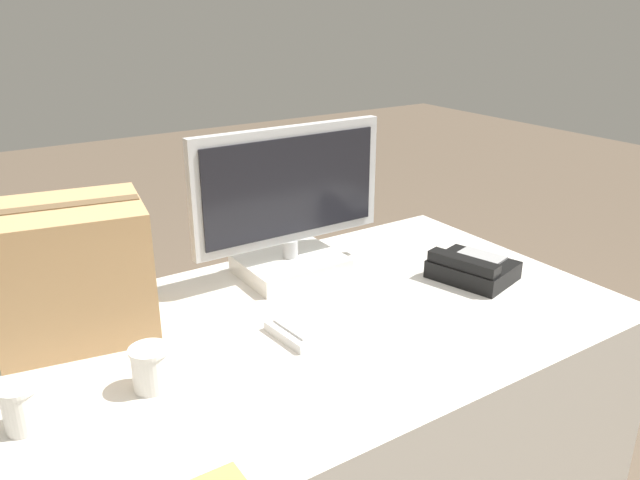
{
  "coord_description": "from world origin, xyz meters",
  "views": [
    {
      "loc": [
        -0.6,
        -1.14,
        1.49
      ],
      "look_at": [
        0.24,
        0.12,
        0.9
      ],
      "focal_mm": 35.0,
      "sensor_mm": 36.0,
      "label": 1
    }
  ],
  "objects_px": {
    "keyboard": "(354,309)",
    "desk_phone": "(472,268)",
    "monitor": "(290,214)",
    "paper_cup_left": "(21,407)",
    "cardboard_box": "(72,271)",
    "paper_cup_right": "(151,368)"
  },
  "relations": [
    {
      "from": "desk_phone",
      "to": "paper_cup_left",
      "type": "height_order",
      "value": "paper_cup_left"
    },
    {
      "from": "monitor",
      "to": "keyboard",
      "type": "relative_size",
      "value": 1.27
    },
    {
      "from": "monitor",
      "to": "keyboard",
      "type": "xyz_separation_m",
      "value": [
        0.0,
        -0.3,
        -0.17
      ]
    },
    {
      "from": "monitor",
      "to": "paper_cup_left",
      "type": "relative_size",
      "value": 6.28
    },
    {
      "from": "paper_cup_left",
      "to": "cardboard_box",
      "type": "height_order",
      "value": "cardboard_box"
    },
    {
      "from": "monitor",
      "to": "cardboard_box",
      "type": "relative_size",
      "value": 1.53
    },
    {
      "from": "keyboard",
      "to": "desk_phone",
      "type": "distance_m",
      "value": 0.4
    },
    {
      "from": "monitor",
      "to": "paper_cup_left",
      "type": "xyz_separation_m",
      "value": [
        -0.76,
        -0.33,
        -0.13
      ]
    },
    {
      "from": "cardboard_box",
      "to": "monitor",
      "type": "bearing_deg",
      "value": 1.23
    },
    {
      "from": "paper_cup_right",
      "to": "monitor",
      "type": "bearing_deg",
      "value": 32.29
    },
    {
      "from": "keyboard",
      "to": "desk_phone",
      "type": "relative_size",
      "value": 1.81
    },
    {
      "from": "desk_phone",
      "to": "paper_cup_left",
      "type": "relative_size",
      "value": 2.74
    },
    {
      "from": "paper_cup_left",
      "to": "cardboard_box",
      "type": "relative_size",
      "value": 0.24
    },
    {
      "from": "monitor",
      "to": "paper_cup_right",
      "type": "xyz_separation_m",
      "value": [
        -0.52,
        -0.33,
        -0.13
      ]
    },
    {
      "from": "monitor",
      "to": "desk_phone",
      "type": "height_order",
      "value": "monitor"
    },
    {
      "from": "keyboard",
      "to": "paper_cup_right",
      "type": "xyz_separation_m",
      "value": [
        -0.53,
        -0.03,
        0.03
      ]
    },
    {
      "from": "keyboard",
      "to": "paper_cup_left",
      "type": "relative_size",
      "value": 4.95
    },
    {
      "from": "monitor",
      "to": "paper_cup_right",
      "type": "height_order",
      "value": "monitor"
    },
    {
      "from": "keyboard",
      "to": "monitor",
      "type": "bearing_deg",
      "value": 85.83
    },
    {
      "from": "paper_cup_right",
      "to": "paper_cup_left",
      "type": "bearing_deg",
      "value": 179.43
    },
    {
      "from": "keyboard",
      "to": "cardboard_box",
      "type": "distance_m",
      "value": 0.67
    },
    {
      "from": "paper_cup_left",
      "to": "paper_cup_right",
      "type": "distance_m",
      "value": 0.24
    }
  ]
}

